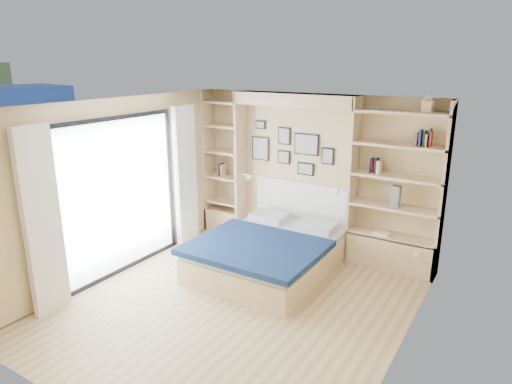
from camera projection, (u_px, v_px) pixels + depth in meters
The scene contains 8 objects.
ground at pixel (237, 304), 5.80m from camera, with size 4.50×4.50×0.00m, color tan.
room_shell at pixel (271, 190), 6.93m from camera, with size 4.50×4.50×4.50m.
bed at pixel (269, 252), 6.67m from camera, with size 1.78×2.28×1.07m.
photo_gallery at pixel (289, 148), 7.39m from camera, with size 1.48×0.02×0.82m.
reading_lamps at pixel (291, 183), 7.27m from camera, with size 1.92×0.12×0.15m.
shelf_decor at pixel (386, 154), 6.42m from camera, with size 3.47×0.23×2.03m.
deck at pixel (58, 246), 7.61m from camera, with size 3.20×4.00×0.05m, color brown.
deck_chair at pixel (128, 215), 8.00m from camera, with size 0.62×0.83×0.75m.
Camera 1 is at (2.91, -4.27, 2.99)m, focal length 32.00 mm.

